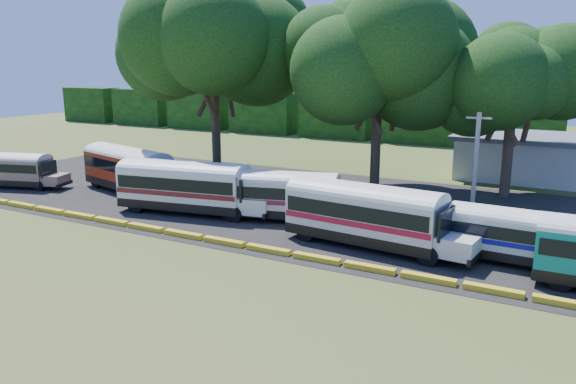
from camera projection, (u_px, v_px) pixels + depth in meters
The scene contains 15 objects.
ground at pixel (193, 245), 32.61m from camera, with size 160.00×160.00×0.00m, color #35521B.
asphalt_strip at pixel (302, 203), 42.41m from camera, with size 64.00×24.00×0.02m, color black.
curb at pixel (203, 238), 33.43m from camera, with size 53.70×0.45×0.30m.
terminal_building at pixel (567, 159), 49.45m from camera, with size 19.00×9.00×4.00m.
treeline_backdrop at pixel (421, 120), 73.02m from camera, with size 130.00×4.00×6.00m.
bus_beige at pixel (10, 168), 47.43m from camera, with size 9.24×4.70×2.96m.
bus_red at pixel (129, 167), 45.48m from camera, with size 11.53×5.55×3.68m.
bus_cream_west at pixel (187, 184), 39.15m from camera, with size 11.53×4.65×3.69m.
bus_cream_east at pixel (280, 193), 37.44m from camera, with size 10.44×5.04×3.34m.
bus_white_red at pixel (368, 212), 31.94m from camera, with size 11.32×3.77×3.65m.
bus_white_blue at pixel (525, 234), 29.06m from camera, with size 9.04×2.60×2.94m.
tree_west at pixel (213, 41), 49.13m from camera, with size 12.88×12.88×16.96m.
tree_center at pixel (379, 56), 44.24m from camera, with size 11.89×11.89×15.27m.
tree_east at pixel (515, 73), 42.23m from camera, with size 9.22×9.22×13.02m.
utility_pole at pixel (475, 166), 36.77m from camera, with size 1.60×0.30×7.24m.
Camera 1 is at (19.70, -24.66, 10.35)m, focal length 35.00 mm.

